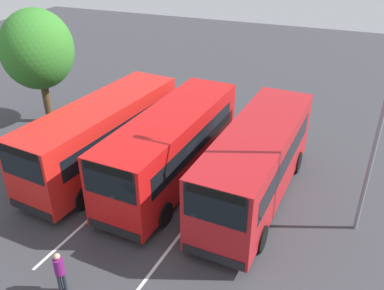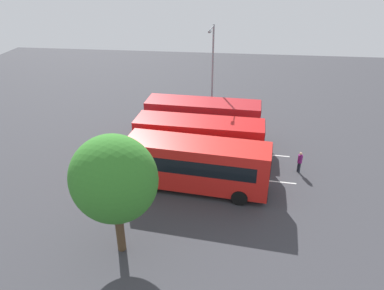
% 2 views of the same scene
% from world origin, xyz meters
% --- Properties ---
extents(ground_plane, '(69.32, 69.32, 0.00)m').
position_xyz_m(ground_plane, '(0.00, 0.00, 0.00)').
color(ground_plane, '#38383D').
extents(bus_far_left, '(9.51, 3.46, 3.38)m').
position_xyz_m(bus_far_left, '(0.38, -3.67, 1.86)').
color(bus_far_left, red).
rests_on(bus_far_left, ground).
extents(bus_center_left, '(9.43, 3.04, 3.38)m').
position_xyz_m(bus_center_left, '(0.16, -0.19, 1.86)').
color(bus_center_left, red).
rests_on(bus_center_left, ground).
extents(bus_center_right, '(9.42, 3.02, 3.38)m').
position_xyz_m(bus_center_right, '(0.09, 3.66, 1.86)').
color(bus_center_right, '#AD191E').
rests_on(bus_center_right, ground).
extents(pedestrian, '(0.44, 0.44, 1.60)m').
position_xyz_m(pedestrian, '(7.40, -0.80, 0.94)').
color(pedestrian, '#232833').
rests_on(pedestrian, ground).
extents(street_lamp, '(0.35, 2.81, 8.73)m').
position_xyz_m(street_lamp, '(0.48, 7.61, 5.01)').
color(street_lamp, gray).
rests_on(street_lamp, ground).
extents(depot_tree, '(4.25, 3.83, 6.63)m').
position_xyz_m(depot_tree, '(-2.97, -9.77, 4.38)').
color(depot_tree, '#4C3823').
rests_on(depot_tree, ground).
extents(lane_stripe_outer_left, '(14.14, 1.10, 0.01)m').
position_xyz_m(lane_stripe_outer_left, '(0.00, -1.88, 0.00)').
color(lane_stripe_outer_left, silver).
rests_on(lane_stripe_outer_left, ground).
extents(lane_stripe_inner_left, '(14.14, 1.10, 0.01)m').
position_xyz_m(lane_stripe_inner_left, '(0.00, 1.88, 0.00)').
color(lane_stripe_inner_left, silver).
rests_on(lane_stripe_inner_left, ground).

